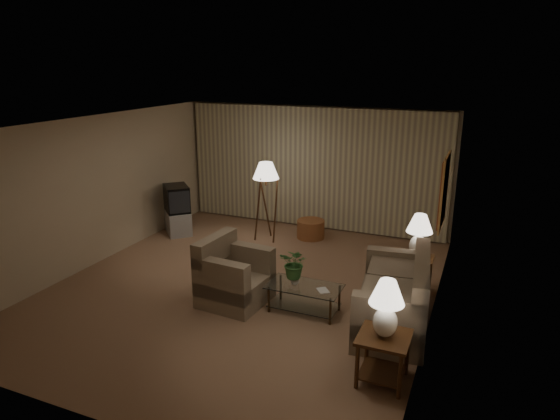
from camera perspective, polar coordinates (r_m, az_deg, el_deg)
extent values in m
plane|color=#90664F|center=(8.46, -4.09, -8.68)|extent=(7.00, 7.00, 0.00)
cube|color=beige|center=(11.11, 3.95, 4.87)|extent=(6.00, 0.04, 2.70)
cube|color=beige|center=(9.68, -20.32, 2.08)|extent=(0.04, 7.00, 2.70)
cube|color=beige|center=(7.18, 17.59, -2.56)|extent=(0.04, 7.00, 2.70)
cube|color=white|center=(7.70, -4.50, 9.77)|extent=(6.00, 7.00, 0.04)
cube|color=beige|center=(11.04, 3.82, 4.80)|extent=(5.85, 0.12, 2.65)
cube|color=#DD9D4D|center=(7.84, 18.27, 2.03)|extent=(0.03, 0.90, 1.10)
cube|color=maroon|center=(7.84, 18.09, 2.05)|extent=(0.02, 0.80, 1.00)
cube|color=gray|center=(7.38, 12.62, -11.22)|extent=(2.06, 1.35, 0.43)
cube|color=gray|center=(7.88, -5.11, -9.01)|extent=(1.12, 1.08, 0.43)
cube|color=#3A1E0F|center=(6.02, 11.82, -14.06)|extent=(0.59, 0.59, 0.04)
cube|color=#3A1E0F|center=(6.27, 11.56, -17.69)|extent=(0.50, 0.50, 0.02)
cylinder|color=#3A1E0F|center=(6.02, 8.79, -17.28)|extent=(0.05, 0.05, 0.56)
cylinder|color=#3A1E0F|center=(6.42, 9.90, -14.98)|extent=(0.05, 0.05, 0.56)
cylinder|color=#3A1E0F|center=(5.95, 13.55, -18.04)|extent=(0.05, 0.05, 0.56)
cylinder|color=#3A1E0F|center=(6.35, 14.33, -15.64)|extent=(0.05, 0.05, 0.56)
cube|color=#3A1E0F|center=(8.35, 15.40, -5.31)|extent=(0.52, 0.44, 0.04)
cube|color=#3A1E0F|center=(8.52, 15.16, -8.18)|extent=(0.44, 0.37, 0.02)
cylinder|color=#3A1E0F|center=(8.33, 13.64, -7.46)|extent=(0.05, 0.05, 0.56)
cylinder|color=#3A1E0F|center=(8.64, 14.02, -6.60)|extent=(0.05, 0.05, 0.56)
cylinder|color=#3A1E0F|center=(8.29, 16.51, -7.82)|extent=(0.05, 0.05, 0.56)
cylinder|color=#3A1E0F|center=(8.59, 16.78, -6.94)|extent=(0.05, 0.05, 0.56)
ellipsoid|color=white|center=(5.92, 11.93, -12.43)|extent=(0.28, 0.28, 0.35)
cylinder|color=white|center=(5.82, 12.06, -10.56)|extent=(0.03, 0.03, 0.08)
cone|color=white|center=(5.75, 12.16, -9.13)|extent=(0.40, 0.40, 0.28)
ellipsoid|color=white|center=(8.27, 15.50, -4.02)|extent=(0.29, 0.29, 0.36)
cylinder|color=white|center=(8.20, 15.62, -2.57)|extent=(0.03, 0.03, 0.08)
cone|color=white|center=(8.15, 15.71, -1.47)|extent=(0.41, 0.41, 0.29)
cube|color=silver|center=(7.50, 2.80, -8.72)|extent=(1.10, 0.60, 0.02)
cube|color=silver|center=(7.63, 2.77, -10.80)|extent=(1.02, 0.52, 0.01)
cylinder|color=#3B2B17|center=(7.56, -1.29, -10.23)|extent=(0.04, 0.04, 0.40)
cylinder|color=#3B2B17|center=(7.94, 0.08, -8.85)|extent=(0.04, 0.04, 0.40)
cylinder|color=#3B2B17|center=(7.26, 5.76, -11.51)|extent=(0.04, 0.04, 0.40)
cylinder|color=#3B2B17|center=(7.66, 6.80, -9.99)|extent=(0.04, 0.04, 0.40)
cube|color=#A0A0A3|center=(11.09, -11.57, -1.34)|extent=(1.22, 1.22, 0.50)
cube|color=black|center=(10.94, -11.73, 1.31)|extent=(1.13, 1.13, 0.56)
cylinder|color=#3A1E0F|center=(10.17, -1.62, 3.48)|extent=(0.04, 0.04, 0.24)
cone|color=white|center=(10.13, -1.63, 4.54)|extent=(0.54, 0.54, 0.34)
cylinder|color=#9A5D34|center=(10.61, 3.52, -2.18)|extent=(0.62, 0.62, 0.39)
imported|color=silver|center=(7.51, 1.73, -8.01)|extent=(0.16, 0.16, 0.14)
imported|color=#33682E|center=(7.39, 1.75, -5.86)|extent=(0.46, 0.41, 0.48)
imported|color=olive|center=(7.33, 4.39, -9.23)|extent=(0.24, 0.25, 0.02)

